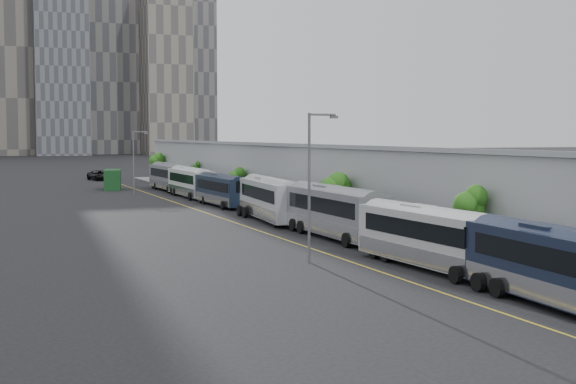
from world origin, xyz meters
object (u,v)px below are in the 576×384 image
bus_1 (564,275)px  suv (100,175)px  bus_6 (191,185)px  shipping_container (113,180)px  bus_4 (271,203)px  bus_3 (335,216)px  street_lamp_near (312,177)px  street_lamp_far (135,158)px  bus_2 (431,243)px  bus_5 (222,193)px  bus_7 (170,179)px

bus_1 → suv: (-4.69, 114.13, -0.73)m
bus_1 → bus_6: bearing=92.3°
shipping_container → bus_6: bearing=-57.6°
bus_4 → suv: bus_4 is taller
bus_3 → bus_4: 13.59m
bus_1 → street_lamp_near: (-5.55, 16.91, 3.83)m
suv → street_lamp_far: bearing=-103.4°
bus_2 → bus_3: (0.67, 15.27, 0.13)m
street_lamp_far → suv: (0.79, 37.31, -4.07)m
bus_5 → shipping_container: bus_5 is taller
bus_2 → bus_7: bearing=86.3°
bus_2 → street_lamp_near: street_lamp_near is taller
bus_3 → bus_6: bearing=90.1°
bus_4 → shipping_container: (-6.92, 48.59, -0.25)m
bus_3 → bus_7: 56.77m
bus_2 → street_lamp_near: (-5.68, 5.01, 3.84)m
bus_7 → bus_1: bearing=-92.5°
bus_4 → street_lamp_near: street_lamp_near is taller
bus_4 → street_lamp_far: bearing=104.4°
bus_6 → bus_7: 12.84m
bus_6 → street_lamp_near: bearing=-97.5°
bus_4 → shipping_container: bus_4 is taller
bus_3 → bus_7: size_ratio=1.03×
bus_5 → bus_7: size_ratio=0.91×
bus_2 → suv: bearing=89.5°
street_lamp_far → bus_4: bearing=-80.6°
bus_5 → bus_6: (-0.08, 13.73, 0.10)m
bus_1 → bus_4: (0.47, 40.75, 0.11)m
bus_7 → street_lamp_far: (-6.32, -7.11, 3.28)m
bus_3 → street_lamp_near: 12.62m
bus_5 → bus_6: bearing=88.3°
bus_1 → bus_2: 11.90m
bus_1 → bus_4: size_ratio=0.93×
bus_6 → shipping_container: (-7.04, 18.25, -0.16)m
bus_7 → suv: bus_7 is taller
bus_1 → street_lamp_near: bearing=111.0°
bus_1 → bus_3: (0.80, 27.16, 0.12)m
street_lamp_near → street_lamp_far: bearing=89.9°
bus_7 → bus_2: bearing=-92.5°
bus_5 → street_lamp_far: 20.69m
street_lamp_near → bus_7: bearing=84.5°
bus_6 → bus_2: bearing=-91.5°
bus_6 → shipping_container: bus_6 is taller
bus_7 → suv: 30.71m
bus_4 → bus_6: 30.34m
bus_1 → bus_6: (0.59, 71.09, 0.02)m
bus_3 → bus_6: (-0.20, 43.93, -0.10)m
street_lamp_near → suv: (0.86, 97.22, -4.56)m
bus_5 → suv: 57.03m
bus_2 → street_lamp_far: street_lamp_far is taller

